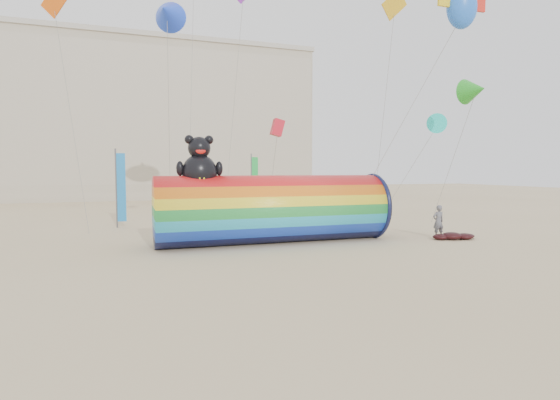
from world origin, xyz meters
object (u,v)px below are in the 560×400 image
object	(u,v)px
hotel_building	(82,121)
fabric_bundle	(454,236)
kite_handler	(438,221)
windsock_assembly	(273,207)

from	to	relation	value
hotel_building	fabric_bundle	bearing A→B (deg)	-62.99
fabric_bundle	hotel_building	bearing A→B (deg)	117.01
hotel_building	kite_handler	size ratio (longest dim) A/B	32.82
hotel_building	windsock_assembly	distance (m)	44.86
windsock_assembly	kite_handler	bearing A→B (deg)	-9.52
hotel_building	kite_handler	xyz separation A→B (m)	(22.18, -43.67, -9.39)
windsock_assembly	kite_handler	distance (m)	9.44
hotel_building	fabric_bundle	world-z (taller)	hotel_building
kite_handler	fabric_bundle	distance (m)	1.17
windsock_assembly	fabric_bundle	bearing A→B (deg)	-13.37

